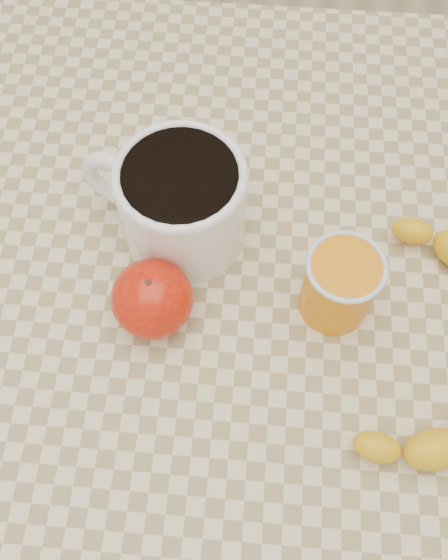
# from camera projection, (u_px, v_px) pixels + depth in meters

# --- Properties ---
(ground) EXTENTS (3.00, 3.00, 0.00)m
(ground) POSITION_uv_depth(u_px,v_px,m) (224.00, 444.00, 1.29)
(ground) COLOR tan
(ground) RESTS_ON ground
(table) EXTENTS (0.80, 0.80, 0.75)m
(table) POSITION_uv_depth(u_px,v_px,m) (224.00, 322.00, 0.69)
(table) COLOR beige
(table) RESTS_ON ground
(coffee_mug) EXTENTS (0.18, 0.16, 0.10)m
(coffee_mug) POSITION_uv_depth(u_px,v_px,m) (179.00, 200.00, 0.59)
(coffee_mug) COLOR white
(coffee_mug) RESTS_ON table
(orange_juice_glass) EXTENTS (0.07, 0.07, 0.08)m
(orange_juice_glass) POSITION_uv_depth(u_px,v_px,m) (340.00, 285.00, 0.57)
(orange_juice_glass) COLOR orange
(orange_juice_glass) RESTS_ON table
(apple) EXTENTS (0.08, 0.08, 0.07)m
(apple) POSITION_uv_depth(u_px,v_px,m) (152.00, 299.00, 0.57)
(apple) COLOR #9E0E05
(apple) RESTS_ON table
(banana) EXTENTS (0.40, 0.43, 0.05)m
(banana) POSITION_uv_depth(u_px,v_px,m) (446.00, 348.00, 0.56)
(banana) COLOR yellow
(banana) RESTS_ON table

